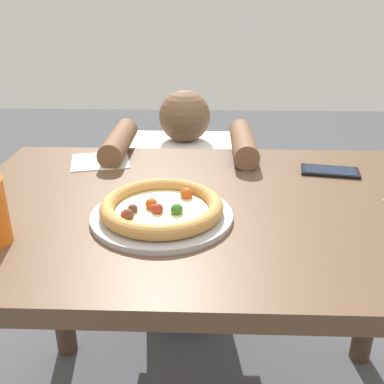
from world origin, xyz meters
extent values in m
cube|color=brown|center=(0.00, 0.00, 0.73)|extent=(1.21, 0.77, 0.04)
cylinder|color=#443122|center=(-0.53, 0.30, 0.35)|extent=(0.07, 0.07, 0.71)
cylinder|color=#443122|center=(0.53, 0.30, 0.35)|extent=(0.07, 0.07, 0.71)
cylinder|color=#B7B7BC|center=(-0.12, -0.08, 0.76)|extent=(0.30, 0.30, 0.01)
cylinder|color=beige|center=(-0.12, -0.08, 0.77)|extent=(0.20, 0.20, 0.01)
torus|color=#C68C47|center=(-0.12, -0.08, 0.78)|extent=(0.26, 0.26, 0.03)
sphere|color=brown|center=(-0.18, -0.10, 0.78)|extent=(0.02, 0.02, 0.02)
sphere|color=maroon|center=(-0.19, -0.13, 0.78)|extent=(0.02, 0.02, 0.02)
sphere|color=#BF4C19|center=(-0.07, -0.02, 0.78)|extent=(0.03, 0.03, 0.03)
sphere|color=brown|center=(-0.19, -0.12, 0.78)|extent=(0.02, 0.02, 0.02)
sphere|color=#BF4C19|center=(-0.15, -0.08, 0.78)|extent=(0.03, 0.03, 0.03)
sphere|color=#2D6623|center=(-0.09, -0.10, 0.78)|extent=(0.03, 0.03, 0.03)
sphere|color=#BF4C19|center=(-0.14, -0.09, 0.78)|extent=(0.02, 0.02, 0.02)
sphere|color=maroon|center=(-0.13, -0.10, 0.78)|extent=(0.02, 0.02, 0.02)
cube|color=white|center=(-0.33, 0.26, 0.75)|extent=(0.19, 0.18, 0.00)
cube|color=black|center=(0.30, 0.20, 0.75)|extent=(0.16, 0.10, 0.01)
cube|color=#192338|center=(0.30, 0.20, 0.76)|extent=(0.14, 0.08, 0.00)
cylinder|color=#333847|center=(-0.11, 0.57, 0.23)|extent=(0.33, 0.33, 0.45)
cube|color=white|center=(-0.11, 0.57, 0.59)|extent=(0.41, 0.22, 0.27)
sphere|color=brown|center=(-0.11, 0.57, 0.80)|extent=(0.18, 0.18, 0.18)
cylinder|color=brown|center=(-0.29, 0.34, 0.79)|extent=(0.07, 0.28, 0.07)
cylinder|color=brown|center=(0.08, 0.34, 0.79)|extent=(0.07, 0.28, 0.07)
camera|label=1|loc=(-0.03, -0.91, 1.18)|focal=41.19mm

